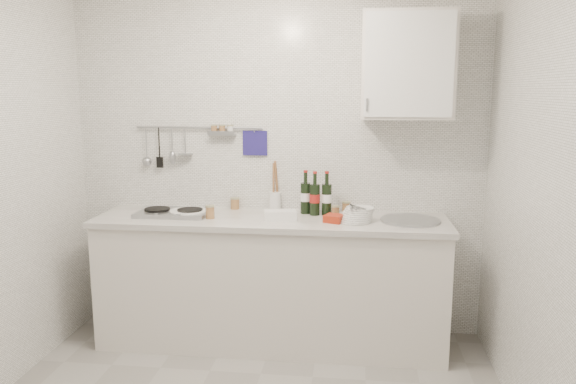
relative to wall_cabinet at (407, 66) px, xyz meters
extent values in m
cube|color=silver|center=(-0.90, 0.18, -0.70)|extent=(3.00, 0.02, 2.50)
cube|color=silver|center=(0.60, -1.22, -0.70)|extent=(0.02, 2.80, 2.50)
cube|color=silver|center=(-0.90, -0.12, -1.51)|extent=(2.40, 0.60, 0.88)
cube|color=silver|center=(-0.90, -0.12, -1.05)|extent=(2.44, 0.64, 0.04)
cube|color=black|center=(-0.90, -0.10, -1.90)|extent=(2.34, 0.52, 0.10)
cube|color=#93969B|center=(-1.60, -0.12, -1.01)|extent=(0.50, 0.32, 0.03)
cylinder|color=black|center=(-1.72, -0.12, -0.99)|extent=(0.18, 0.18, 0.01)
cylinder|color=black|center=(-1.48, -0.12, -0.99)|extent=(0.18, 0.18, 0.01)
cylinder|color=#93969B|center=(0.05, -0.12, -1.02)|extent=(0.40, 0.40, 0.02)
cylinder|color=#93969B|center=(0.05, -0.12, -1.08)|extent=(0.34, 0.34, 0.10)
cylinder|color=#93969B|center=(-1.47, 0.15, -0.43)|extent=(0.95, 0.02, 0.02)
cube|color=navy|center=(-1.06, 0.17, -0.54)|extent=(0.18, 0.02, 0.18)
cube|color=silver|center=(0.00, 0.01, 0.00)|extent=(0.60, 0.35, 0.70)
cube|color=white|center=(0.00, -0.18, 0.00)|extent=(0.56, 0.01, 0.66)
cylinder|color=#93969B|center=(-0.26, -0.19, -0.25)|extent=(0.01, 0.01, 0.08)
cylinder|color=#496DA5|center=(-1.50, -0.13, -1.02)|extent=(0.27, 0.27, 0.01)
cylinder|color=#496DA5|center=(-1.50, -0.13, -1.01)|extent=(0.27, 0.27, 0.01)
cylinder|color=#496DA5|center=(-1.49, -0.12, -1.00)|extent=(0.26, 0.26, 0.01)
cylinder|color=white|center=(-0.33, -0.18, -1.02)|extent=(0.23, 0.23, 0.01)
cylinder|color=white|center=(-0.32, -0.18, -1.01)|extent=(0.22, 0.22, 0.01)
cylinder|color=white|center=(-0.32, -0.17, -1.00)|extent=(0.22, 0.22, 0.01)
cylinder|color=white|center=(-0.31, -0.17, -0.99)|extent=(0.21, 0.21, 0.01)
cylinder|color=white|center=(-0.30, -0.17, -0.98)|extent=(0.20, 0.20, 0.01)
cylinder|color=white|center=(-0.30, -0.16, -0.96)|extent=(0.20, 0.20, 0.01)
cylinder|color=white|center=(-0.29, -0.16, -0.95)|extent=(0.19, 0.19, 0.01)
cylinder|color=white|center=(-0.29, -0.16, -0.94)|extent=(0.19, 0.19, 0.01)
cube|color=white|center=(-0.83, -0.19, -1.00)|extent=(0.23, 0.15, 0.07)
cube|color=#A32A12|center=(-0.46, -0.21, -1.01)|extent=(0.15, 0.15, 0.05)
cylinder|color=white|center=(-0.91, 0.13, -0.96)|extent=(0.09, 0.09, 0.13)
cylinder|color=#915D3A|center=(-0.90, 0.13, -0.80)|extent=(0.03, 0.07, 0.27)
cylinder|color=#915D3A|center=(-0.92, 0.14, -0.81)|extent=(0.02, 0.05, 0.25)
cylinder|color=olive|center=(-1.21, 0.13, -0.99)|extent=(0.06, 0.06, 0.07)
cylinder|color=tan|center=(-1.21, 0.13, -0.95)|extent=(0.07, 0.07, 0.01)
cylinder|color=olive|center=(-0.39, 0.13, -1.00)|extent=(0.06, 0.06, 0.07)
cylinder|color=tan|center=(-0.39, 0.13, -0.96)|extent=(0.06, 0.06, 0.01)
cylinder|color=olive|center=(-0.46, -0.05, -0.99)|extent=(0.05, 0.05, 0.07)
cylinder|color=tan|center=(-0.46, -0.05, -0.95)|extent=(0.06, 0.06, 0.01)
cylinder|color=olive|center=(-1.31, -0.20, -0.99)|extent=(0.06, 0.06, 0.08)
cylinder|color=tan|center=(-1.31, -0.20, -0.94)|extent=(0.06, 0.06, 0.01)
camera|label=1|loc=(-0.33, -3.88, -0.16)|focal=35.00mm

